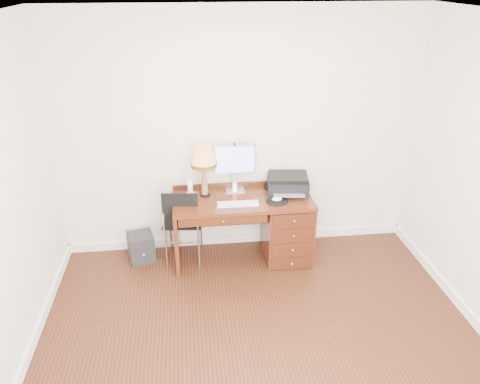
{
  "coord_description": "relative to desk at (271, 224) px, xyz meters",
  "views": [
    {
      "loc": [
        -0.56,
        -3.09,
        2.98
      ],
      "look_at": [
        -0.05,
        1.2,
        0.93
      ],
      "focal_mm": 35.0,
      "sensor_mm": 36.0,
      "label": 1
    }
  ],
  "objects": [
    {
      "name": "mouse_pad",
      "position": [
        0.03,
        -0.12,
        0.35
      ],
      "size": [
        0.24,
        0.24,
        0.05
      ],
      "color": "black",
      "rests_on": "desk"
    },
    {
      "name": "printer",
      "position": [
        0.2,
        0.11,
        0.43
      ],
      "size": [
        0.48,
        0.4,
        0.2
      ],
      "rotation": [
        0.0,
        0.0,
        -0.14
      ],
      "color": "black",
      "rests_on": "desk"
    },
    {
      "name": "leg_lamp",
      "position": [
        -0.72,
        0.12,
        0.76
      ],
      "size": [
        0.28,
        0.28,
        0.58
      ],
      "color": "black",
      "rests_on": "desk"
    },
    {
      "name": "keyboard",
      "position": [
        -0.39,
        -0.15,
        0.35
      ],
      "size": [
        0.44,
        0.13,
        0.02
      ],
      "primitive_type": "cube",
      "rotation": [
        0.0,
        0.0,
        -0.02
      ],
      "color": "white",
      "rests_on": "desk"
    },
    {
      "name": "chair",
      "position": [
        -0.98,
        0.03,
        0.13
      ],
      "size": [
        0.46,
        0.47,
        0.89
      ],
      "rotation": [
        0.0,
        0.0,
        -0.11
      ],
      "color": "black",
      "rests_on": "ground"
    },
    {
      "name": "equipment_box",
      "position": [
        -1.46,
        0.1,
        -0.26
      ],
      "size": [
        0.33,
        0.33,
        0.32
      ],
      "primitive_type": "cube",
      "rotation": [
        0.0,
        0.0,
        0.24
      ],
      "color": "black",
      "rests_on": "ground"
    },
    {
      "name": "room_shell",
      "position": [
        -0.32,
        -0.77,
        -0.36
      ],
      "size": [
        4.0,
        4.0,
        4.0
      ],
      "color": "white",
      "rests_on": "ground"
    },
    {
      "name": "ground",
      "position": [
        -0.32,
        -1.4,
        -0.41
      ],
      "size": [
        4.0,
        4.0,
        0.0
      ],
      "primitive_type": "plane",
      "color": "black",
      "rests_on": "ground"
    },
    {
      "name": "phone",
      "position": [
        -0.88,
        0.09,
        0.4
      ],
      "size": [
        0.1,
        0.1,
        0.2
      ],
      "rotation": [
        0.0,
        0.0,
        0.01
      ],
      "color": "white",
      "rests_on": "desk"
    },
    {
      "name": "monitor",
      "position": [
        -0.38,
        0.23,
        0.67
      ],
      "size": [
        0.46,
        0.16,
        0.53
      ],
      "rotation": [
        0.0,
        0.0,
        0.04
      ],
      "color": "silver",
      "rests_on": "desk"
    },
    {
      "name": "pen_cup",
      "position": [
        -0.02,
        0.2,
        0.38
      ],
      "size": [
        0.08,
        0.08,
        0.09
      ],
      "primitive_type": "cylinder",
      "color": "black",
      "rests_on": "desk"
    },
    {
      "name": "desk",
      "position": [
        0.0,
        0.0,
        0.0
      ],
      "size": [
        1.5,
        0.67,
        0.75
      ],
      "color": "#562312",
      "rests_on": "ground"
    }
  ]
}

